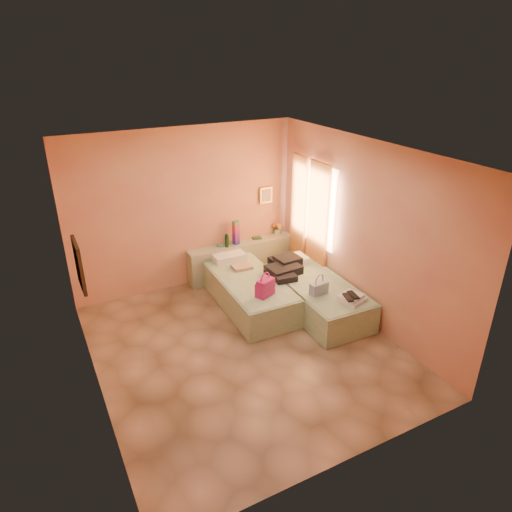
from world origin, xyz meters
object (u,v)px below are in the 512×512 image
at_px(water_bottle, 227,241).
at_px(green_book, 257,238).
at_px(blue_handbag, 319,288).
at_px(towel_stack, 353,298).
at_px(headboard_ledge, 241,259).
at_px(magenta_handbag, 265,287).
at_px(flower_vase, 277,228).
at_px(bed_left, 249,292).
at_px(bed_right, 316,296).

relative_size(water_bottle, green_book, 1.49).
height_order(blue_handbag, towel_stack, blue_handbag).
distance_m(water_bottle, blue_handbag, 2.07).
bearing_deg(headboard_ledge, magenta_handbag, -103.76).
xyz_separation_m(green_book, flower_vase, (0.46, 0.02, 0.12)).
bearing_deg(magenta_handbag, blue_handbag, -46.81).
bearing_deg(blue_handbag, bed_left, 121.57).
bearing_deg(water_bottle, towel_stack, -67.93).
height_order(headboard_ledge, magenta_handbag, magenta_handbag).
relative_size(bed_left, blue_handbag, 6.87).
relative_size(bed_left, green_book, 12.25).
relative_size(bed_right, water_bottle, 8.22).
bearing_deg(blue_handbag, flower_vase, 71.51).
xyz_separation_m(blue_handbag, towel_stack, (0.31, -0.42, -0.04)).
height_order(bed_left, flower_vase, flower_vase).
xyz_separation_m(green_book, magenta_handbag, (-0.76, -1.72, -0.03)).
bearing_deg(blue_handbag, bed_right, 53.28).
bearing_deg(bed_right, bed_left, 146.31).
bearing_deg(blue_handbag, towel_stack, -59.13).
bearing_deg(towel_stack, magenta_handbag, 144.59).
xyz_separation_m(headboard_ledge, magenta_handbag, (-0.41, -1.66, 0.31)).
distance_m(bed_left, magenta_handbag, 0.72).
height_order(bed_right, flower_vase, flower_vase).
distance_m(green_book, flower_vase, 0.47).
bearing_deg(green_book, headboard_ledge, -164.04).
bearing_deg(bed_right, flower_vase, 82.56).
height_order(headboard_ledge, water_bottle, water_bottle).
height_order(bed_right, green_book, green_book).
bearing_deg(flower_vase, bed_left, -136.23).
bearing_deg(green_book, bed_right, -76.87).
relative_size(magenta_handbag, towel_stack, 0.84).
bearing_deg(green_book, magenta_handbag, -106.38).
height_order(water_bottle, flower_vase, flower_vase).
xyz_separation_m(flower_vase, towel_stack, (-0.15, -2.50, -0.23)).
bearing_deg(headboard_ledge, bed_right, -72.84).
bearing_deg(bed_left, blue_handbag, -50.87).
bearing_deg(green_book, flower_vase, 10.14).
xyz_separation_m(headboard_ledge, towel_stack, (0.66, -2.42, 0.23)).
distance_m(green_book, magenta_handbag, 1.88).
relative_size(bed_left, water_bottle, 8.22).
distance_m(flower_vase, magenta_handbag, 2.13).
distance_m(headboard_ledge, green_book, 0.49).
relative_size(bed_right, magenta_handbag, 6.79).
bearing_deg(blue_handbag, water_bottle, 102.50).
bearing_deg(bed_right, magenta_handbag, 179.47).
bearing_deg(bed_left, water_bottle, 87.82).
relative_size(bed_right, flower_vase, 7.59).
distance_m(bed_left, green_book, 1.39).
xyz_separation_m(bed_right, magenta_handbag, (-0.93, 0.04, 0.39)).
bearing_deg(magenta_handbag, green_book, 43.49).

